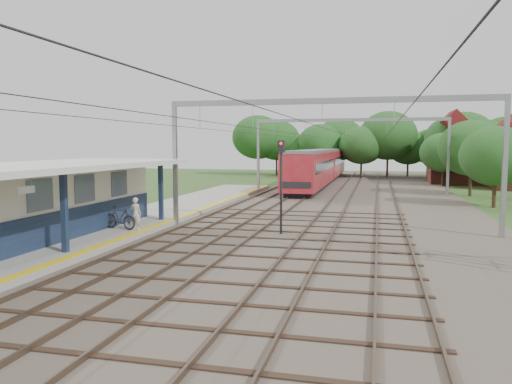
% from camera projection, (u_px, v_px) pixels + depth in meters
% --- Properties ---
extents(ground, '(160.00, 160.00, 0.00)m').
position_uv_depth(ground, '(128.00, 327.00, 12.61)').
color(ground, '#2D4C1E').
rests_on(ground, ground).
extents(ballast_bed, '(18.00, 90.00, 0.10)m').
position_uv_depth(ballast_bed, '(351.00, 201.00, 40.67)').
color(ballast_bed, '#473D33').
rests_on(ballast_bed, ground).
extents(platform, '(5.00, 52.00, 0.35)m').
position_uv_depth(platform, '(127.00, 224.00, 27.90)').
color(platform, gray).
rests_on(platform, ground).
extents(yellow_stripe, '(0.45, 52.00, 0.01)m').
position_uv_depth(yellow_stripe, '(165.00, 222.00, 27.35)').
color(yellow_stripe, yellow).
rests_on(yellow_stripe, platform).
extents(station_building, '(3.41, 18.00, 3.40)m').
position_uv_depth(station_building, '(17.00, 205.00, 21.28)').
color(station_building, beige).
rests_on(station_building, platform).
extents(canopy, '(6.40, 20.00, 3.44)m').
position_uv_depth(canopy, '(22.00, 169.00, 19.91)').
color(canopy, '#13213C').
rests_on(canopy, platform).
extents(rail_tracks, '(11.80, 88.00, 0.15)m').
position_uv_depth(rail_tracks, '(320.00, 199.00, 41.25)').
color(rail_tracks, brown).
rests_on(rail_tracks, ballast_bed).
extents(catenary_system, '(17.22, 88.00, 7.00)m').
position_uv_depth(catenary_system, '(340.00, 132.00, 35.74)').
color(catenary_system, gray).
rests_on(catenary_system, ground).
extents(tree_band, '(31.72, 30.88, 8.82)m').
position_uv_depth(tree_band, '(361.00, 143.00, 66.47)').
color(tree_band, '#382619').
rests_on(tree_band, ground).
extents(house_far, '(8.00, 6.12, 8.66)m').
position_uv_depth(house_far, '(465.00, 157.00, 58.80)').
color(house_far, brown).
rests_on(house_far, ground).
extents(person, '(0.65, 0.48, 1.64)m').
position_uv_depth(person, '(136.00, 214.00, 24.89)').
color(person, beige).
rests_on(person, platform).
extents(bicycle, '(2.03, 0.97, 1.17)m').
position_uv_depth(bicycle, '(120.00, 218.00, 25.08)').
color(bicycle, black).
rests_on(bicycle, platform).
extents(train, '(3.05, 37.93, 3.99)m').
position_uv_depth(train, '(321.00, 165.00, 59.49)').
color(train, black).
rests_on(train, ballast_bed).
extents(signal_post, '(0.36, 0.30, 4.81)m').
position_uv_depth(signal_post, '(281.00, 174.00, 25.03)').
color(signal_post, black).
rests_on(signal_post, ground).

